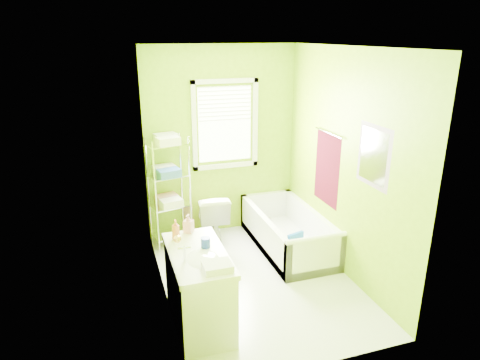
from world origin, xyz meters
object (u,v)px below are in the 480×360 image
object	(u,v)px
toilet	(212,218)
bathtub	(288,236)
wire_shelf_unit	(169,180)
vanity	(199,286)

from	to	relation	value
toilet	bathtub	bearing A→B (deg)	158.01
bathtub	wire_shelf_unit	size ratio (longest dim) A/B	1.09
bathtub	vanity	size ratio (longest dim) A/B	1.60
toilet	vanity	distance (m)	1.73
bathtub	toilet	size ratio (longest dim) A/B	2.27
toilet	vanity	bearing A→B (deg)	76.99
toilet	vanity	size ratio (longest dim) A/B	0.71
toilet	vanity	xyz separation A→B (m)	(-0.55, -1.64, 0.05)
bathtub	toilet	world-z (taller)	toilet
vanity	wire_shelf_unit	distance (m)	1.85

